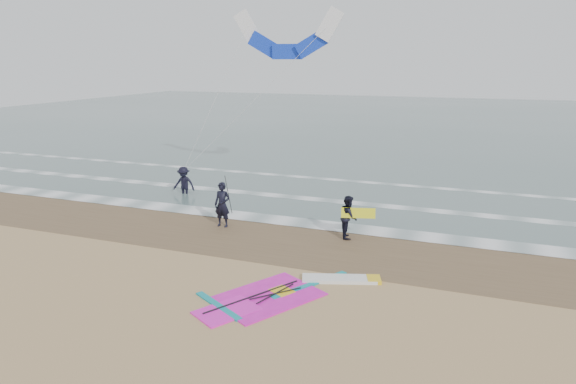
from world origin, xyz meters
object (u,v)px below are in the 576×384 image
at_px(person_walking, 348,217).
at_px(person_standing, 222,205).
at_px(surf_kite, 287,39).
at_px(person_wading, 184,177).
at_px(windsurf_rig, 289,292).

bearing_deg(person_walking, person_standing, 77.36).
height_order(person_standing, surf_kite, surf_kite).
distance_m(person_wading, surf_kite, 8.88).
bearing_deg(person_wading, person_walking, -26.17).
relative_size(person_standing, person_wading, 1.05).
distance_m(person_walking, surf_kite, 11.21).
distance_m(person_standing, person_walking, 5.24).
distance_m(windsurf_rig, surf_kite, 15.50).
height_order(windsurf_rig, surf_kite, surf_kite).
bearing_deg(person_wading, person_standing, -48.77).
distance_m(windsurf_rig, person_wading, 12.81).
bearing_deg(surf_kite, person_standing, -89.98).
distance_m(person_walking, person_wading, 10.17).
bearing_deg(windsurf_rig, person_standing, 133.90).
bearing_deg(surf_kite, person_walking, -53.63).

